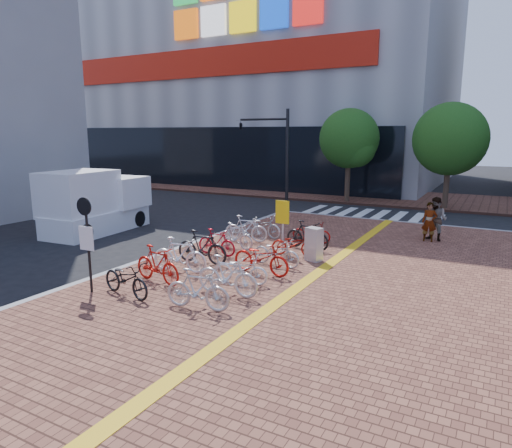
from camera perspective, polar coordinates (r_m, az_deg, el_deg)
The scene contains 31 objects.
ground at distance 14.10m, azimuth -2.72°, elevation -7.53°, with size 120.00×120.00×0.00m, color black.
sidewalk at distance 8.75m, azimuth -2.93°, elevation -19.49°, with size 14.00×34.00×0.15m, color brown.
tactile_strip at distance 9.21m, azimuth -8.51°, elevation -17.35°, with size 0.40×34.00×0.01m, color gold.
kerb_north at distance 24.14m, azimuth 18.64°, elevation 0.04°, with size 14.00×0.25×0.15m, color gray.
far_sidewalk at distance 33.43m, azimuth 16.34°, elevation 3.17°, with size 70.00×8.00×0.15m, color brown.
department_store at distance 49.94m, azimuth 0.73°, elevation 22.21°, with size 36.00×24.27×28.00m.
crosswalk at distance 26.59m, azimuth 14.10°, elevation 1.14°, with size 7.50×4.00×0.01m.
street_trees at distance 28.91m, azimuth 25.14°, elevation 9.38°, with size 16.20×4.60×6.35m.
bike_0 at distance 13.05m, azimuth -15.93°, elevation -6.59°, with size 0.65×1.86×0.97m, color black.
bike_1 at distance 13.91m, azimuth -12.24°, elevation -4.97°, with size 0.53×1.87×1.13m, color red.
bike_2 at distance 14.83m, azimuth -9.54°, elevation -3.82°, with size 0.53×1.89×1.14m, color white.
bike_3 at distance 15.67m, azimuth -6.78°, elevation -2.88°, with size 0.54×1.92×1.16m, color black.
bike_4 at distance 16.71m, azimuth -4.96°, elevation -2.28°, with size 0.46×1.61×0.97m, color red.
bike_5 at distance 17.58m, azimuth -2.57°, elevation -1.51°, with size 0.47×1.67×1.00m, color #BCBCC2.
bike_6 at distance 18.67m, azimuth -1.26°, elevation -0.59°, with size 0.52×1.83×1.10m, color silver.
bike_7 at distance 19.50m, azimuth 0.76°, elevation -0.25°, with size 0.65×1.87×0.98m, color #AFAFB4.
bike_8 at distance 11.70m, azimuth -7.31°, elevation -8.11°, with size 0.50×1.76×1.06m, color #B5B4B9.
bike_9 at distance 12.59m, azimuth -3.60°, elevation -6.47°, with size 0.53×1.87×1.12m, color silver.
bike_10 at distance 13.58m, azimuth -1.89°, elevation -5.66°, with size 0.58×1.68×0.88m, color silver.
bike_11 at distance 14.46m, azimuth 0.66°, elevation -4.22°, with size 0.70×2.01×1.06m, color #AE120C.
bike_12 at distance 15.35m, azimuth 2.58°, elevation -3.55°, with size 0.62×1.78×0.93m, color silver.
bike_13 at distance 16.64m, azimuth 4.76°, elevation -2.51°, with size 0.58×1.65×0.87m, color #A1150B.
bike_14 at distance 17.62m, azimuth 6.43°, elevation -1.38°, with size 0.52×1.83×1.10m, color black.
bike_15 at distance 18.74m, azimuth 6.94°, elevation -1.03°, with size 0.56×1.59×0.84m, color #A00D0B.
pedestrian_a at distance 20.01m, azimuth 20.86°, elevation 0.24°, with size 0.59×0.39×1.63m, color gray.
pedestrian_b at distance 20.21m, azimuth 21.62°, elevation 0.56°, with size 0.88×0.69×1.81m, color #4A505D.
utility_box at distance 16.03m, azimuth 7.25°, elevation -2.54°, with size 0.54×0.39×1.18m, color silver.
yellow_sign at distance 16.79m, azimuth 3.33°, elevation 0.90°, with size 0.53×0.12×1.98m.
notice_sign at distance 13.36m, azimuth -20.42°, elevation -1.08°, with size 0.50×0.12×2.70m.
traffic_light_pole at distance 24.74m, azimuth 1.17°, elevation 10.12°, with size 3.02×1.16×5.62m.
box_truck at distance 22.35m, azimuth -19.52°, elevation 2.46°, with size 2.54×5.15×2.89m.
Camera 1 is at (6.96, -11.39, 4.56)m, focal length 32.00 mm.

